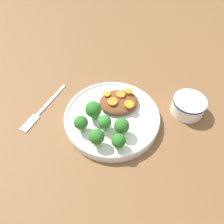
{
  "coord_description": "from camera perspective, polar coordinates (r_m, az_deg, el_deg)",
  "views": [
    {
      "loc": [
        -0.37,
        0.06,
        0.49
      ],
      "look_at": [
        0.0,
        0.0,
        0.04
      ],
      "focal_mm": 35.0,
      "sensor_mm": 36.0,
      "label": 1
    }
  ],
  "objects": [
    {
      "name": "broccoli_floret_3",
      "position": [
        0.52,
        -4.01,
        -6.64
      ],
      "size": [
        0.04,
        0.04,
        0.05
      ],
      "color": "#7FA85B",
      "rests_on": "plate"
    },
    {
      "name": "dip_bowl",
      "position": [
        0.66,
        19.32,
        1.79
      ],
      "size": [
        0.1,
        0.1,
        0.05
      ],
      "color": "white",
      "rests_on": "ground_plane"
    },
    {
      "name": "carrot_slice_1",
      "position": [
        0.6,
        0.13,
        2.71
      ],
      "size": [
        0.03,
        0.03,
        0.01
      ],
      "primitive_type": "cylinder",
      "color": "orange",
      "rests_on": "stew_mound"
    },
    {
      "name": "broccoli_floret_2",
      "position": [
        0.55,
        -8.09,
        -2.91
      ],
      "size": [
        0.04,
        0.04,
        0.05
      ],
      "color": "#759E51",
      "rests_on": "plate"
    },
    {
      "name": "carrot_slice_2",
      "position": [
        0.62,
        -1.32,
        4.7
      ],
      "size": [
        0.02,
        0.02,
        0.0
      ],
      "primitive_type": "cylinder",
      "color": "orange",
      "rests_on": "stew_mound"
    },
    {
      "name": "fork",
      "position": [
        0.67,
        -18.04,
        0.36
      ],
      "size": [
        0.17,
        0.13,
        0.01
      ],
      "rotation": [
        0.0,
        0.0,
        8.81
      ],
      "color": "#B5B5B5",
      "rests_on": "ground_plane"
    },
    {
      "name": "stew_mound",
      "position": [
        0.62,
        1.79,
        2.64
      ],
      "size": [
        0.09,
        0.11,
        0.02
      ],
      "primitive_type": "ellipsoid",
      "color": "brown",
      "rests_on": "plate"
    },
    {
      "name": "broccoli_floret_4",
      "position": [
        0.52,
        1.8,
        -7.64
      ],
      "size": [
        0.03,
        0.03,
        0.05
      ],
      "color": "#7FA85B",
      "rests_on": "plate"
    },
    {
      "name": "carrot_slice_0",
      "position": [
        0.62,
        2.3,
        4.59
      ],
      "size": [
        0.03,
        0.03,
        0.01
      ],
      "primitive_type": "cylinder",
      "color": "orange",
      "rests_on": "stew_mound"
    },
    {
      "name": "broccoli_floret_1",
      "position": [
        0.54,
        2.54,
        -3.78
      ],
      "size": [
        0.04,
        0.04,
        0.05
      ],
      "color": "#7FA85B",
      "rests_on": "plate"
    },
    {
      "name": "carrot_slice_3",
      "position": [
        0.59,
        4.51,
        2.04
      ],
      "size": [
        0.03,
        0.03,
        0.01
      ],
      "primitive_type": "cylinder",
      "color": "orange",
      "rests_on": "stew_mound"
    },
    {
      "name": "broccoli_floret_0",
      "position": [
        0.55,
        -2.02,
        -2.75
      ],
      "size": [
        0.04,
        0.04,
        0.05
      ],
      "color": "#7FA85B",
      "rests_on": "plate"
    },
    {
      "name": "broccoli_floret_5",
      "position": [
        0.57,
        -4.84,
        0.42
      ],
      "size": [
        0.04,
        0.04,
        0.06
      ],
      "color": "#759E51",
      "rests_on": "plate"
    },
    {
      "name": "plate",
      "position": [
        0.61,
        0.0,
        -1.33
      ],
      "size": [
        0.26,
        0.26,
        0.03
      ],
      "color": "white",
      "rests_on": "ground_plane"
    },
    {
      "name": "carrot_slice_4",
      "position": [
        0.63,
        4.33,
        5.41
      ],
      "size": [
        0.02,
        0.02,
        0.01
      ],
      "primitive_type": "cylinder",
      "color": "orange",
      "rests_on": "stew_mound"
    },
    {
      "name": "ground_plane",
      "position": [
        0.62,
        0.0,
        -2.15
      ],
      "size": [
        4.0,
        4.0,
        0.0
      ],
      "primitive_type": "plane",
      "color": "brown"
    }
  ]
}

